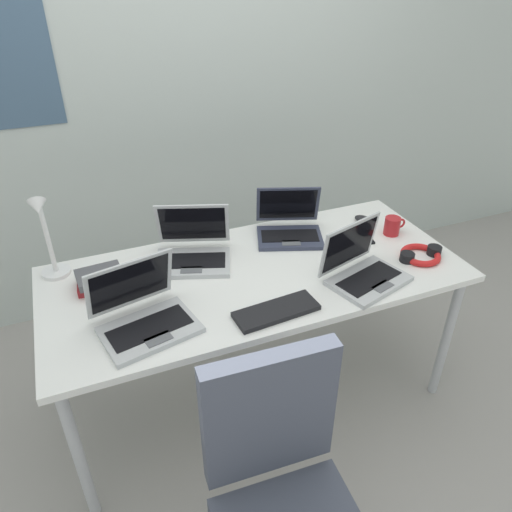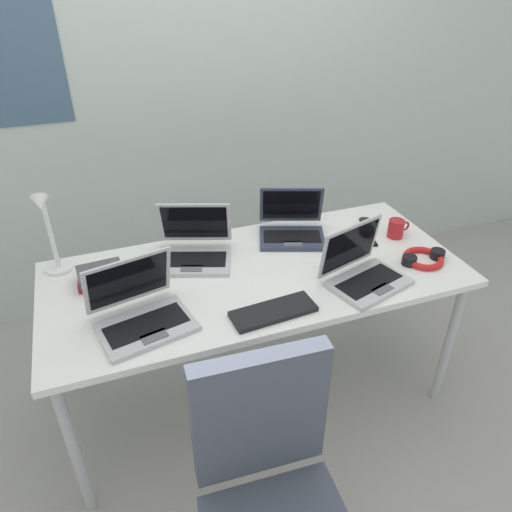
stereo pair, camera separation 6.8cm
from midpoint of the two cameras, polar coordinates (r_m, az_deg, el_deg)
ground_plane at (r=2.60m, az=0.77°, el=-15.47°), size 12.00×12.00×0.00m
wall_back at (r=2.87m, az=-7.29°, el=19.51°), size 6.00×0.13×2.60m
desk at (r=2.14m, az=0.91°, el=-3.10°), size 1.80×0.80×0.74m
desk_lamp at (r=2.15m, az=-22.18°, el=2.44°), size 0.12×0.18×0.40m
laptop_far_corner at (r=2.08m, az=13.31°, el=-1.79°), size 0.38×0.33×0.24m
laptop_by_keyboard at (r=1.85m, az=-12.27°, el=-6.47°), size 0.39×0.36×0.24m
laptop_mid_desk at (r=2.36m, az=5.02°, el=3.30°), size 0.38×0.36×0.22m
laptop_front_left at (r=2.19m, az=-6.40°, el=0.81°), size 0.41×0.38×0.24m
external_keyboard at (r=1.88m, az=3.09°, el=-6.50°), size 0.34×0.14×0.02m
computer_mouse at (r=2.54m, az=13.67°, el=3.94°), size 0.10×0.11×0.03m
cell_phone at (r=2.40m, az=13.59°, el=1.94°), size 0.09×0.15×0.01m
headphones at (r=2.31m, az=19.77°, el=-0.24°), size 0.21×0.18×0.04m
book_stack at (r=2.12m, az=-16.63°, el=-2.23°), size 0.21×0.15×0.07m
coffee_mug at (r=2.45m, az=16.85°, el=3.09°), size 0.11×0.08×0.09m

